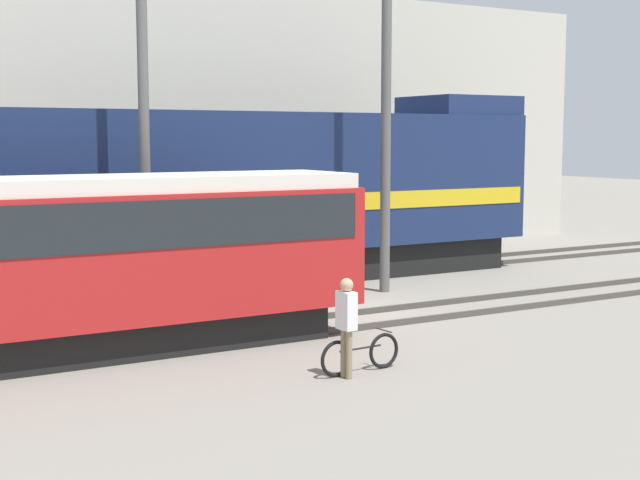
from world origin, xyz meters
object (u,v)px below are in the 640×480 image
Objects in this scene: utility_pole_center at (144,102)px; utility_pole_right at (386,123)px; streetcar at (51,257)px; person at (346,317)px; bicycle at (361,354)px; freight_locomotive at (269,194)px.

utility_pole_right is at bearing 0.00° from utility_pole_center.
utility_pole_right is at bearing 17.84° from streetcar.
streetcar is 6.96× the size of person.
person is (-0.41, -0.18, 0.74)m from bicycle.
utility_pole_right is (5.04, 6.70, 4.21)m from bicycle.
utility_pole_center is at bearing -146.90° from freight_locomotive.
freight_locomotive is at bearing 38.92° from streetcar.
utility_pole_center is at bearing 103.44° from bicycle.
bicycle is at bearing -126.95° from utility_pole_right.
person is (4.09, -3.81, -0.89)m from streetcar.
utility_pole_right is at bearing 51.64° from person.
streetcar is 5.66m from person.
person is at bearing -43.01° from streetcar.
streetcar is 6.00m from bicycle.
freight_locomotive reaches higher than person.
utility_pole_center is (2.89, 3.07, 3.00)m from streetcar.
utility_pole_right is (6.64, 0.00, -0.42)m from utility_pole_center.
utility_pole_right reaches higher than freight_locomotive.
streetcar reaches higher than person.
freight_locomotive is 9.63× the size of person.
utility_pole_right is (9.54, 3.07, 2.58)m from streetcar.
freight_locomotive is at bearing 33.10° from utility_pole_center.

